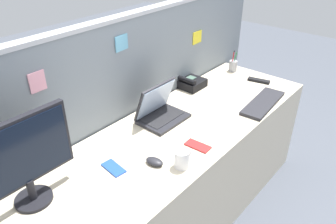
% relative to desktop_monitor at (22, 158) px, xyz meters
% --- Properties ---
extents(ground_plane, '(10.00, 10.00, 0.00)m').
position_rel_desktop_monitor_xyz_m(ground_plane, '(0.85, -0.14, -0.99)').
color(ground_plane, '#4C515B').
extents(desk, '(2.29, 0.70, 0.75)m').
position_rel_desktop_monitor_xyz_m(desk, '(0.85, -0.14, -0.62)').
color(desk, beige).
rests_on(desk, ground_plane).
extents(cubicle_divider, '(2.74, 0.08, 1.39)m').
position_rel_desktop_monitor_xyz_m(cubicle_divider, '(0.85, 0.25, -0.30)').
color(cubicle_divider, gray).
rests_on(cubicle_divider, ground_plane).
extents(desktop_monitor, '(0.47, 0.17, 0.43)m').
position_rel_desktop_monitor_xyz_m(desktop_monitor, '(0.00, 0.00, 0.00)').
color(desktop_monitor, black).
rests_on(desktop_monitor, desk).
extents(laptop, '(0.30, 0.23, 0.25)m').
position_rel_desktop_monitor_xyz_m(laptop, '(0.91, 0.02, -0.18)').
color(laptop, '#232328').
rests_on(laptop, desk).
extents(desk_phone, '(0.18, 0.17, 0.10)m').
position_rel_desktop_monitor_xyz_m(desk_phone, '(1.40, 0.14, -0.21)').
color(desk_phone, black).
rests_on(desk_phone, desk).
extents(keyboard_main, '(0.47, 0.18, 0.02)m').
position_rel_desktop_monitor_xyz_m(keyboard_main, '(1.51, -0.39, -0.23)').
color(keyboard_main, '#232328').
rests_on(keyboard_main, desk).
extents(computer_mouse_right_hand, '(0.07, 0.11, 0.03)m').
position_rel_desktop_monitor_xyz_m(computer_mouse_right_hand, '(0.55, -0.26, -0.22)').
color(computer_mouse_right_hand, '#232328').
rests_on(computer_mouse_right_hand, desk).
extents(pen_cup, '(0.07, 0.07, 0.18)m').
position_rel_desktop_monitor_xyz_m(pen_cup, '(1.87, 0.07, -0.19)').
color(pen_cup, '#99999E').
rests_on(pen_cup, desk).
extents(cell_phone_blue_case, '(0.08, 0.14, 0.01)m').
position_rel_desktop_monitor_xyz_m(cell_phone_blue_case, '(0.38, -0.12, -0.24)').
color(cell_phone_blue_case, blue).
rests_on(cell_phone_blue_case, desk).
extents(cell_phone_red_case, '(0.08, 0.15, 0.01)m').
position_rel_desktop_monitor_xyz_m(cell_phone_red_case, '(0.82, -0.34, -0.24)').
color(cell_phone_red_case, '#B22323').
rests_on(cell_phone_red_case, desk).
extents(tv_remote, '(0.08, 0.18, 0.02)m').
position_rel_desktop_monitor_xyz_m(tv_remote, '(1.82, -0.20, -0.23)').
color(tv_remote, black).
rests_on(tv_remote, desk).
extents(coffee_mug, '(0.12, 0.08, 0.10)m').
position_rel_desktop_monitor_xyz_m(coffee_mug, '(0.63, -0.38, -0.19)').
color(coffee_mug, white).
rests_on(coffee_mug, desk).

